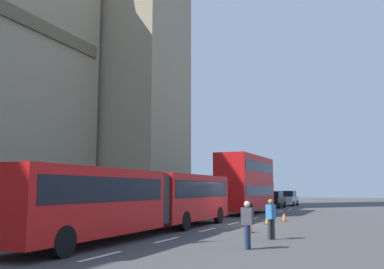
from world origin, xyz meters
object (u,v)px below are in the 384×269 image
sedan_lead (274,200)px  pedestrian_by_kerb (271,218)px  traffic_cone_middle (267,219)px  pedestrian_near_cones (247,223)px  traffic_cone_east (284,217)px  sedan_trailing (288,198)px  articulated_bus (145,197)px  double_decker_bus (246,182)px  traffic_cone_west (250,227)px

sedan_lead → pedestrian_by_kerb: size_ratio=2.60×
traffic_cone_middle → pedestrian_near_cones: bearing=-170.3°
traffic_cone_east → pedestrian_near_cones: pedestrian_near_cones is taller
sedan_trailing → pedestrian_by_kerb: 35.81m
sedan_lead → traffic_cone_east: bearing=-165.6°
articulated_bus → double_decker_bus: size_ratio=1.74×
traffic_cone_west → traffic_cone_middle: size_ratio=1.00×
sedan_trailing → traffic_cone_east: bearing=-170.1°
double_decker_bus → pedestrian_near_cones: bearing=-163.9°
articulated_bus → traffic_cone_west: (2.59, -4.40, -1.46)m
articulated_bus → sedan_lead: articulated_bus is taller
traffic_cone_middle → pedestrian_near_cones: pedestrian_near_cones is taller
sedan_lead → traffic_cone_middle: size_ratio=7.59×
sedan_lead → pedestrian_by_kerb: bearing=-167.8°
sedan_lead → pedestrian_near_cones: bearing=-169.2°
traffic_cone_west → pedestrian_by_kerb: pedestrian_by_kerb is taller
pedestrian_by_kerb → traffic_cone_west: bearing=34.5°
sedan_lead → pedestrian_near_cones: 32.22m
double_decker_bus → pedestrian_by_kerb: 18.15m
pedestrian_near_cones → traffic_cone_west: bearing=14.9°
sedan_trailing → pedestrian_near_cones: 38.90m
double_decker_bus → sedan_trailing: (18.28, -0.10, -1.80)m
sedan_lead → traffic_cone_middle: sedan_lead is taller
traffic_cone_west → traffic_cone_east: size_ratio=1.00×
sedan_lead → sedan_trailing: bearing=-2.4°
articulated_bus → sedan_lead: (28.80, 0.19, -0.83)m
articulated_bus → traffic_cone_east: bearing=-23.0°
sedan_lead → traffic_cone_east: sedan_lead is taller
sedan_lead → traffic_cone_west: sedan_lead is taller
articulated_bus → traffic_cone_west: size_ratio=29.68×
sedan_trailing → traffic_cone_west: size_ratio=7.59×
articulated_bus → traffic_cone_east: (10.58, -4.48, -1.46)m
articulated_bus → double_decker_bus: 17.37m
articulated_bus → traffic_cone_east: 11.58m
double_decker_bus → pedestrian_near_cones: size_ratio=5.85×
double_decker_bus → articulated_bus: bearing=-180.0°
sedan_trailing → traffic_cone_west: bearing=-172.6°
traffic_cone_west → traffic_cone_east: bearing=-0.6°
traffic_cone_middle → pedestrian_near_cones: (-10.70, -1.84, 0.63)m
sedan_trailing → pedestrian_near_cones: size_ratio=2.60×
traffic_cone_west → traffic_cone_middle: bearing=4.3°
pedestrian_by_kerb → traffic_cone_east: bearing=8.2°
articulated_bus → traffic_cone_west: 5.31m
traffic_cone_middle → traffic_cone_east: same height
traffic_cone_middle → pedestrian_near_cones: 10.88m
sedan_trailing → traffic_cone_east: size_ratio=7.59×
pedestrian_by_kerb → sedan_trailing: bearing=9.4°
articulated_bus → double_decker_bus: (17.35, 0.00, 0.96)m
traffic_cone_middle → pedestrian_near_cones: size_ratio=0.34×
double_decker_bus → pedestrian_near_cones: 21.10m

